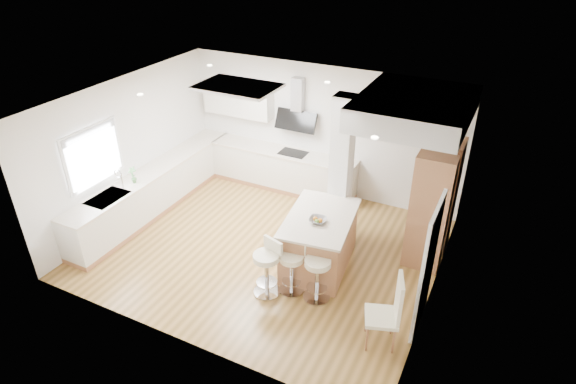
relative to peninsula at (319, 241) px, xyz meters
The scene contains 18 objects.
ground 1.18m from the peninsula, behind, with size 6.00×6.00×0.00m, color #AB7E3F.
ceiling 1.18m from the peninsula, behind, with size 6.00×5.00×0.02m, color silver.
wall_back 2.87m from the peninsula, 113.17° to the left, with size 6.00×0.04×2.80m, color white.
wall_left 4.17m from the peninsula, behind, with size 0.04×5.00×2.80m, color white.
wall_right 2.13m from the peninsula, ahead, with size 0.04×5.00×2.80m, color white.
skylight 3.00m from the peninsula, 162.11° to the left, with size 4.10×2.10×0.06m.
window_left 4.29m from the peninsula, 167.40° to the right, with size 0.06×1.28×1.07m.
doorway_right 2.06m from the peninsula, 17.48° to the right, with size 0.05×1.00×2.10m.
counter_left 3.78m from the peninsula, behind, with size 0.63×4.50×1.35m.
counter_back 2.99m from the peninsula, 131.74° to the left, with size 3.62×0.63×2.50m.
pillar 1.31m from the peninsula, 91.20° to the left, with size 0.35×0.35×2.80m.
soffit 2.73m from the peninsula, 53.67° to the left, with size 1.78×2.20×0.40m.
oven_column 2.10m from the peninsula, 37.41° to the left, with size 0.63×1.21×2.10m.
peninsula is the anchor object (origin of this frame).
bar_stool_a 1.13m from the peninsula, 113.46° to the right, with size 0.55×0.55×0.97m.
bar_stool_b 0.82m from the peninsula, 97.94° to the right, with size 0.52×0.52×0.91m.
bar_stool_c 0.86m from the peninsula, 68.55° to the right, with size 0.51×0.51×0.97m.
dining_chair 2.01m from the peninsula, 37.82° to the right, with size 0.58×0.58×1.17m.
Camera 1 is at (3.59, -6.27, 5.32)m, focal length 30.00 mm.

